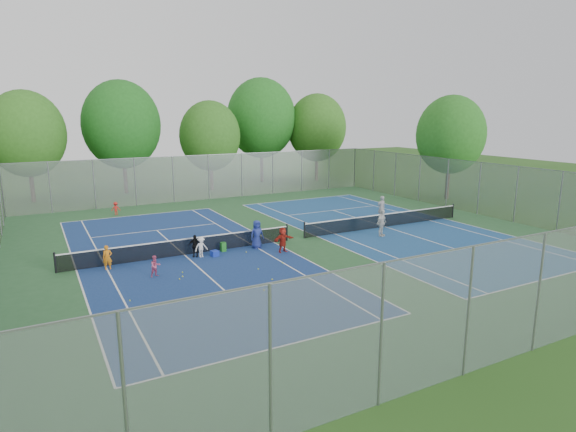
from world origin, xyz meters
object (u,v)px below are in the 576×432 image
object	(u,v)px
net_right	(385,221)
ball_crate	(215,253)
ball_hopper	(223,247)
net_left	(184,247)
instructor	(381,208)

from	to	relation	value
net_right	ball_crate	bearing A→B (deg)	-175.54
net_right	ball_hopper	size ratio (longest dim) A/B	24.06
net_left	net_right	size ratio (longest dim) A/B	1.00
net_right	ball_hopper	bearing A→B (deg)	-178.32
net_right	ball_crate	size ratio (longest dim) A/B	34.16
ball_crate	instructor	size ratio (longest dim) A/B	0.21
net_left	net_right	world-z (taller)	same
net_left	ball_hopper	xyz separation A→B (m)	(2.13, -0.35, -0.19)
net_left	instructor	distance (m)	15.36
net_left	ball_hopper	bearing A→B (deg)	-9.29
ball_crate	instructor	bearing A→B (deg)	11.99
net_left	ball_hopper	size ratio (longest dim) A/B	24.06
net_left	ball_crate	world-z (taller)	net_left
net_left	ball_hopper	distance (m)	2.17
ball_hopper	instructor	xyz separation A→B (m)	(13.10, 2.31, 0.61)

